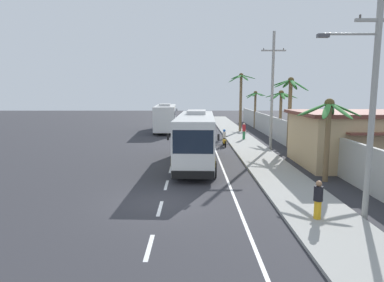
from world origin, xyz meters
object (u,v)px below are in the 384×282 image
object	(u,v)px
motorcycle_beside_bus	(224,139)
palm_fourth	(281,103)
utility_pole_mid	(272,90)
utility_pole_nearest	(372,93)
palm_third	(328,122)
palm_second	(255,101)
roadside_building	(380,138)
palm_farthest	(241,92)
pedestrian_near_kerb	(244,131)
coach_bus_far_lane	(165,117)
coach_bus_foreground	(196,137)
palm_nearest	(290,98)
pedestrian_midwalk	(318,199)

from	to	relation	value
motorcycle_beside_bus	palm_fourth	world-z (taller)	palm_fourth
motorcycle_beside_bus	utility_pole_mid	xyz separation A→B (m)	(4.03, -1.85, 4.74)
utility_pole_nearest	palm_third	xyz separation A→B (m)	(0.72, 5.86, -1.63)
palm_second	roadside_building	size ratio (longest dim) A/B	0.45
palm_farthest	palm_second	bearing A→B (deg)	60.68
motorcycle_beside_bus	pedestrian_near_kerb	distance (m)	4.55
coach_bus_far_lane	roadside_building	xyz separation A→B (m)	(16.87, -21.13, 0.01)
coach_bus_foreground	roadside_building	world-z (taller)	coach_bus_foreground
palm_fourth	palm_farthest	distance (m)	7.98
motorcycle_beside_bus	palm_second	bearing A→B (deg)	70.05
motorcycle_beside_bus	coach_bus_far_lane	bearing A→B (deg)	117.82
coach_bus_foreground	palm_farthest	distance (m)	20.74
palm_second	palm_third	xyz separation A→B (m)	(-1.30, -29.39, -0.38)
pedestrian_near_kerb	palm_second	distance (m)	13.36
coach_bus_foreground	utility_pole_nearest	bearing A→B (deg)	-57.59
utility_pole_mid	palm_second	size ratio (longest dim) A/B	1.95
pedestrian_near_kerb	motorcycle_beside_bus	bearing A→B (deg)	0.95
utility_pole_mid	palm_nearest	xyz separation A→B (m)	(1.95, 1.10, -0.80)
palm_nearest	motorcycle_beside_bus	bearing A→B (deg)	172.85
utility_pole_nearest	roadside_building	size ratio (longest dim) A/B	0.82
palm_farthest	roadside_building	size ratio (longest dim) A/B	0.63
motorcycle_beside_bus	palm_second	distance (m)	17.73
pedestrian_midwalk	utility_pole_nearest	world-z (taller)	utility_pole_nearest
palm_fourth	coach_bus_foreground	bearing A→B (deg)	-126.72
palm_nearest	palm_fourth	bearing A→B (deg)	84.70
coach_bus_foreground	palm_farthest	size ratio (longest dim) A/B	1.48
coach_bus_foreground	palm_second	distance (m)	26.19
pedestrian_near_kerb	roadside_building	size ratio (longest dim) A/B	0.15
pedestrian_near_kerb	roadside_building	xyz separation A→B (m)	(7.76, -12.35, 0.87)
pedestrian_midwalk	utility_pole_mid	distance (m)	18.06
pedestrian_midwalk	palm_second	distance (m)	35.97
utility_pole_nearest	utility_pole_mid	world-z (taller)	utility_pole_mid
coach_bus_foreground	coach_bus_far_lane	xyz separation A→B (m)	(-3.81, 20.80, -0.07)
roadside_building	motorcycle_beside_bus	bearing A→B (deg)	140.12
palm_fourth	utility_pole_nearest	bearing A→B (deg)	-96.21
coach_bus_far_lane	pedestrian_midwalk	distance (m)	32.96
pedestrian_near_kerb	palm_second	size ratio (longest dim) A/B	0.33
palm_fourth	palm_nearest	bearing A→B (deg)	-95.30
coach_bus_far_lane	utility_pole_nearest	bearing A→B (deg)	-71.42
coach_bus_far_lane	pedestrian_midwalk	bearing A→B (deg)	-74.95
palm_third	roadside_building	size ratio (longest dim) A/B	0.40
palm_fourth	palm_farthest	size ratio (longest dim) A/B	0.71
palm_farthest	coach_bus_far_lane	bearing A→B (deg)	173.07
coach_bus_foreground	palm_fourth	size ratio (longest dim) A/B	2.09
coach_bus_foreground	utility_pole_mid	distance (m)	9.96
motorcycle_beside_bus	utility_pole_nearest	distance (m)	19.78
utility_pole_mid	palm_fourth	xyz separation A→B (m)	(2.41, 6.07, -1.42)
utility_pole_mid	palm_second	bearing A→B (deg)	83.99
palm_nearest	roadside_building	bearing A→B (deg)	-61.42
coach_bus_far_lane	palm_third	world-z (taller)	palm_third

